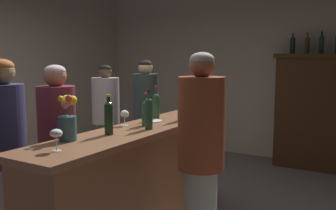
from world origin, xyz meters
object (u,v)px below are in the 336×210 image
object	(u,v)px
wine_glass_front	(195,107)
cheese_plate	(152,121)
wine_glass_mid	(125,115)
patron_in_grey	(106,119)
display_cabinet	(311,109)
wine_bottle_rose	(146,111)
display_bottle_left	(293,45)
wine_bottle_malbec	(109,116)
patron_redhead	(6,153)
wine_glass_rear	(56,134)
patron_in_navy	(146,119)
flower_arrangement	(68,120)
wine_bottle_chardonnay	(181,106)
bartender	(201,159)
display_bottle_center	(321,44)
display_bottle_midleft	(307,45)
patron_by_cabinet	(58,143)
bar_counter	(140,186)
wine_bottle_riesling	(156,105)
wine_bottle_syrah	(149,112)

from	to	relation	value
wine_glass_front	cheese_plate	distance (m)	0.55
wine_glass_mid	patron_in_grey	distance (m)	1.72
display_cabinet	wine_glass_front	distance (m)	2.59
wine_bottle_rose	display_bottle_left	world-z (taller)	display_bottle_left
wine_bottle_malbec	patron_redhead	bearing A→B (deg)	-147.20
wine_glass_rear	wine_glass_front	bearing A→B (deg)	86.05
wine_bottle_rose	patron_in_navy	xyz separation A→B (m)	(-0.73, 1.07, -0.28)
patron_redhead	display_bottle_left	bearing A→B (deg)	10.63
display_cabinet	wine_glass_mid	size ratio (longest dim) A/B	12.37
flower_arrangement	wine_bottle_chardonnay	bearing A→B (deg)	75.98
patron_in_navy	patron_redhead	bearing A→B (deg)	-14.20
cheese_plate	bartender	bearing A→B (deg)	-35.23
wine_glass_mid	wine_bottle_rose	bearing A→B (deg)	35.23
wine_glass_rear	display_bottle_center	xyz separation A→B (m)	(0.96, 4.23, 0.71)
patron_in_navy	bartender	size ratio (longest dim) A/B	0.96
flower_arrangement	patron_in_grey	distance (m)	2.26
display_bottle_left	wine_bottle_rose	bearing A→B (deg)	-100.28
wine_bottle_rose	flower_arrangement	xyz separation A→B (m)	(-0.15, -0.80, 0.02)
display_bottle_midleft	patron_by_cabinet	size ratio (longest dim) A/B	0.19
wine_bottle_chardonnay	wine_glass_front	size ratio (longest dim) A/B	2.40
wine_bottle_malbec	bartender	world-z (taller)	bartender
display_bottle_left	patron_in_grey	size ratio (longest dim) A/B	0.20
patron_by_cabinet	bartender	bearing A→B (deg)	-11.06
cheese_plate	display_bottle_midleft	size ratio (longest dim) A/B	0.63
bar_counter	wine_bottle_malbec	bearing A→B (deg)	-95.28
wine_bottle_chardonnay	wine_bottle_rose	world-z (taller)	wine_bottle_chardonnay
wine_bottle_malbec	patron_redhead	world-z (taller)	patron_redhead
display_bottle_left	patron_by_cabinet	bearing A→B (deg)	-110.61
wine_bottle_malbec	display_cabinet	bearing A→B (deg)	75.96
wine_bottle_chardonnay	wine_glass_mid	xyz separation A→B (m)	(-0.30, -0.50, -0.05)
wine_bottle_riesling	wine_bottle_rose	size ratio (longest dim) A/B	1.12
wine_glass_mid	display_bottle_left	xyz separation A→B (m)	(0.73, 3.27, 0.72)
wine_glass_mid	display_bottle_center	world-z (taller)	display_bottle_center
display_cabinet	display_bottle_center	distance (m)	0.99
bar_counter	display_cabinet	xyz separation A→B (m)	(0.88, 3.28, 0.37)
display_bottle_center	display_bottle_midleft	bearing A→B (deg)	180.00
display_cabinet	bartender	bearing A→B (deg)	-92.72
wine_bottle_syrah	wine_glass_mid	bearing A→B (deg)	173.81
wine_bottle_chardonnay	wine_bottle_syrah	bearing A→B (deg)	-92.39
wine_glass_rear	flower_arrangement	size ratio (longest dim) A/B	0.43
patron_in_navy	cheese_plate	bearing A→B (deg)	22.13
flower_arrangement	bar_counter	bearing A→B (deg)	76.55
wine_bottle_rose	patron_in_grey	distance (m)	1.77
bar_counter	wine_bottle_riesling	world-z (taller)	wine_bottle_riesling
bartender	wine_bottle_rose	bearing A→B (deg)	-17.99
wine_glass_front	display_bottle_midleft	world-z (taller)	display_bottle_midleft
wine_glass_rear	patron_redhead	world-z (taller)	patron_redhead
patron_in_grey	display_bottle_center	bearing A→B (deg)	102.24
bar_counter	wine_bottle_malbec	world-z (taller)	wine_bottle_malbec
display_bottle_left	patron_in_grey	bearing A→B (deg)	-132.99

